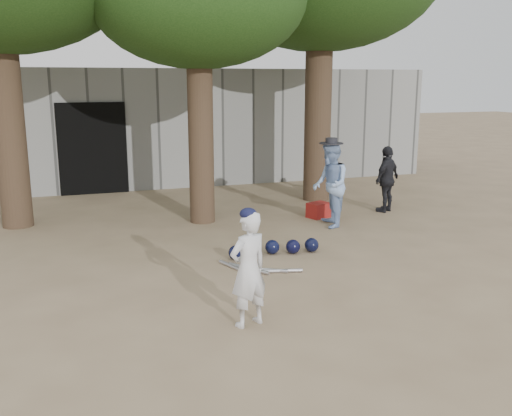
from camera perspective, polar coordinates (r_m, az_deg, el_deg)
name	(u,v)px	position (r m, az deg, el deg)	size (l,w,h in m)	color
ground	(237,302)	(7.22, -1.92, -9.38)	(70.00, 70.00, 0.00)	#937C5E
boy_player	(248,269)	(6.35, -0.76, -6.14)	(0.48, 0.32, 1.32)	silver
spectator_blue	(330,185)	(10.73, 7.43, 2.32)	(0.78, 0.61, 1.61)	#8EACDC
spectator_dark	(387,179)	(12.21, 12.96, 2.83)	(0.81, 0.34, 1.38)	black
red_bag	(319,210)	(11.56, 6.27, -0.21)	(0.42, 0.32, 0.30)	#A81621
back_building	(130,123)	(16.89, -12.53, 8.26)	(16.00, 5.24, 3.00)	gray
helmet_row	(274,248)	(9.04, 1.77, -4.02)	(1.51, 0.33, 0.23)	black
bat_pile	(256,269)	(8.33, -0.01, -6.13)	(1.04, 0.83, 0.06)	#AFAEB5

